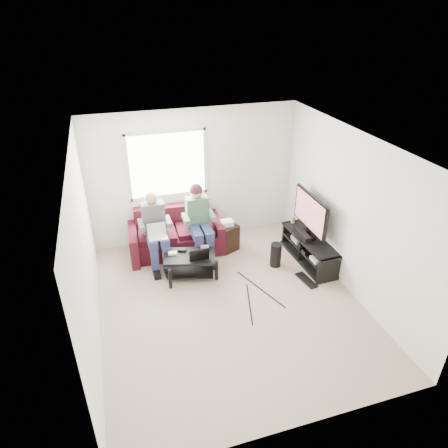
{
  "coord_description": "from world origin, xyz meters",
  "views": [
    {
      "loc": [
        -1.54,
        -4.72,
        4.19
      ],
      "look_at": [
        0.09,
        0.6,
        1.12
      ],
      "focal_mm": 32.0,
      "sensor_mm": 36.0,
      "label": 1
    }
  ],
  "objects_px": {
    "subwoofer": "(276,255)",
    "end_table": "(227,236)",
    "tv": "(310,213)",
    "coffee_table": "(190,261)",
    "sofa": "(176,236)",
    "tv_stand": "(309,250)"
  },
  "relations": [
    {
      "from": "sofa",
      "to": "tv_stand",
      "type": "height_order",
      "value": "sofa"
    },
    {
      "from": "tv",
      "to": "subwoofer",
      "type": "height_order",
      "value": "tv"
    },
    {
      "from": "end_table",
      "to": "coffee_table",
      "type": "bearing_deg",
      "value": -142.96
    },
    {
      "from": "coffee_table",
      "to": "tv_stand",
      "type": "xyz_separation_m",
      "value": [
        2.2,
        -0.16,
        -0.1
      ]
    },
    {
      "from": "tv_stand",
      "to": "subwoofer",
      "type": "height_order",
      "value": "tv_stand"
    },
    {
      "from": "sofa",
      "to": "tv_stand",
      "type": "bearing_deg",
      "value": -25.43
    },
    {
      "from": "coffee_table",
      "to": "sofa",
      "type": "bearing_deg",
      "value": 94.6
    },
    {
      "from": "sofa",
      "to": "coffee_table",
      "type": "distance_m",
      "value": 0.92
    },
    {
      "from": "coffee_table",
      "to": "tv",
      "type": "bearing_deg",
      "value": -1.68
    },
    {
      "from": "tv_stand",
      "to": "coffee_table",
      "type": "bearing_deg",
      "value": 175.72
    },
    {
      "from": "coffee_table",
      "to": "end_table",
      "type": "bearing_deg",
      "value": 37.04
    },
    {
      "from": "tv_stand",
      "to": "sofa",
      "type": "bearing_deg",
      "value": 154.57
    },
    {
      "from": "sofa",
      "to": "subwoofer",
      "type": "relative_size",
      "value": 3.98
    },
    {
      "from": "coffee_table",
      "to": "tv_stand",
      "type": "relative_size",
      "value": 0.67
    },
    {
      "from": "subwoofer",
      "to": "end_table",
      "type": "relative_size",
      "value": 0.72
    },
    {
      "from": "coffee_table",
      "to": "tv_stand",
      "type": "height_order",
      "value": "tv_stand"
    },
    {
      "from": "tv_stand",
      "to": "subwoofer",
      "type": "relative_size",
      "value": 3.22
    },
    {
      "from": "sofa",
      "to": "subwoofer",
      "type": "height_order",
      "value": "sofa"
    },
    {
      "from": "tv_stand",
      "to": "tv",
      "type": "xyz_separation_m",
      "value": [
        -0.0,
        0.1,
        0.72
      ]
    },
    {
      "from": "sofa",
      "to": "end_table",
      "type": "distance_m",
      "value": 0.98
    },
    {
      "from": "tv",
      "to": "subwoofer",
      "type": "distance_m",
      "value": 0.97
    },
    {
      "from": "end_table",
      "to": "tv_stand",
      "type": "bearing_deg",
      "value": -31.77
    }
  ]
}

